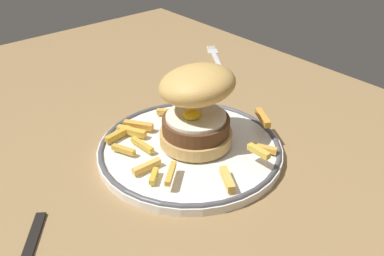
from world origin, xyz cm
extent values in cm
cube|color=olive|center=(0.00, 0.00, -2.00)|extent=(125.53, 81.31, 4.00)
cylinder|color=white|center=(0.46, -1.13, 0.60)|extent=(26.99, 26.99, 1.20)
torus|color=#4C4C51|center=(0.46, -1.13, 1.20)|extent=(26.59, 26.59, 0.80)
cylinder|color=tan|center=(-0.05, -0.43, 2.50)|extent=(10.58, 10.58, 1.80)
cylinder|color=#53321B|center=(-0.05, -0.43, 4.48)|extent=(9.76, 9.76, 2.16)
cylinder|color=white|center=(-0.05, -0.43, 5.81)|extent=(8.68, 8.68, 0.50)
ellipsoid|color=yellow|center=(-0.26, -0.74, 6.48)|extent=(2.60, 2.60, 1.40)
ellipsoid|color=tan|center=(-0.63, 0.73, 10.43)|extent=(14.88, 14.56, 6.64)
cube|color=gold|center=(2.97, -9.79, 1.95)|extent=(2.43, 2.61, 0.70)
cube|color=gold|center=(-7.83, 4.01, 2.01)|extent=(1.98, 3.31, 0.82)
cube|color=gold|center=(8.09, 5.75, 2.01)|extent=(3.73, 2.45, 0.82)
cube|color=gold|center=(-7.38, 6.22, 1.97)|extent=(3.73, 2.37, 0.75)
cube|color=gold|center=(-7.52, 4.25, 2.07)|extent=(3.64, 1.31, 0.95)
cube|color=gold|center=(-4.63, -9.55, 1.98)|extent=(3.64, 2.13, 0.75)
cube|color=gold|center=(-3.94, -6.84, 1.98)|extent=(4.50, 1.08, 0.77)
cube|color=gold|center=(9.65, 2.75, 3.72)|extent=(3.48, 0.89, 0.85)
cube|color=gold|center=(4.72, -8.35, 2.68)|extent=(3.49, 3.85, 0.72)
cube|color=gold|center=(-7.86, -6.04, 2.07)|extent=(4.59, 2.95, 0.94)
cube|color=gold|center=(-8.58, -4.30, 2.10)|extent=(4.42, 3.42, 1.00)
cube|color=gold|center=(-3.65, 5.09, 1.98)|extent=(2.55, 2.74, 0.77)
cube|color=#ECB050|center=(0.73, -9.33, 2.00)|extent=(0.92, 4.23, 0.80)
cube|color=gold|center=(4.29, 9.60, 3.94)|extent=(4.55, 3.15, 0.94)
cube|color=gold|center=(-9.12, 1.76, 2.01)|extent=(3.02, 2.98, 0.81)
cube|color=gold|center=(-8.51, -8.00, 2.04)|extent=(1.54, 4.60, 0.88)
cube|color=#EEB34D|center=(9.74, -3.12, 2.09)|extent=(4.33, 3.04, 0.98)
cube|color=silver|center=(-22.21, 25.46, 0.18)|extent=(8.93, 6.28, 0.36)
cube|color=silver|center=(-27.24, 28.73, 0.18)|extent=(3.21, 3.15, 0.32)
cube|color=silver|center=(-29.49, 29.30, 0.18)|extent=(2.15, 1.53, 0.28)
cube|color=silver|center=(-29.22, 29.72, 0.18)|extent=(2.15, 1.53, 0.28)
cube|color=silver|center=(-28.95, 30.14, 0.18)|extent=(2.15, 1.53, 0.28)
cube|color=silver|center=(-28.67, 30.56, 0.18)|extent=(2.15, 1.53, 0.28)
cube|color=black|center=(1.35, -25.66, 0.30)|extent=(7.13, 5.75, 0.70)
camera|label=1|loc=(39.44, -34.38, 36.32)|focal=39.91mm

